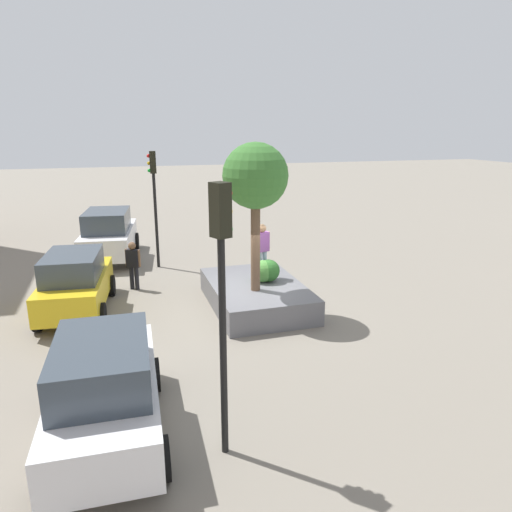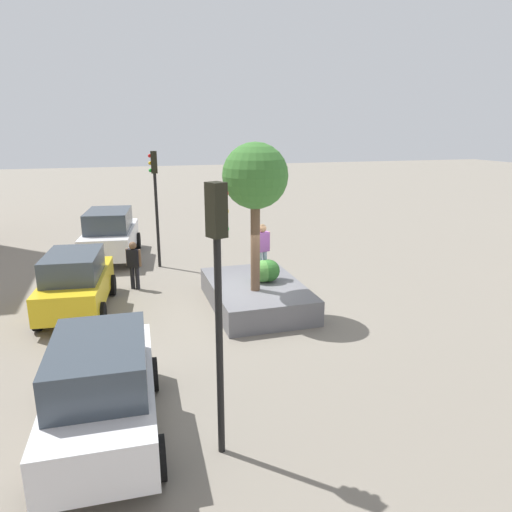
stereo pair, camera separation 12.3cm
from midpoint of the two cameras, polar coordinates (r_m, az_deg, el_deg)
ground_plane at (r=14.65m, az=-0.18°, el=-6.77°), size 120.00×120.00×0.00m
planter_ledge at (r=14.96m, az=0.24°, el=-4.73°), size 4.29×2.80×0.76m
plaza_tree at (r=13.50m, az=0.18°, el=9.50°), size 1.90×1.90×4.40m
boxwood_shrub at (r=14.87m, az=1.12°, el=-1.87°), size 0.71×0.71×0.71m
hedge_clump at (r=14.92m, az=1.80°, el=-1.80°), size 0.72×0.72×0.72m
skateboard at (r=15.39m, az=0.99°, el=-2.43°), size 0.52×0.82×0.07m
skateboarder at (r=15.12m, az=1.01°, el=1.21°), size 0.32×0.56×1.72m
sedan_parked at (r=9.11m, az=-17.87°, el=-15.07°), size 4.36×2.15×1.99m
taxi_cab at (r=15.31m, az=-20.92°, el=-2.95°), size 4.29×2.29×1.92m
police_car at (r=21.10m, az=-17.22°, el=2.56°), size 4.86×2.65×2.16m
traffic_light_corner at (r=19.00m, az=-12.02°, el=7.93°), size 0.30×0.35×4.67m
traffic_light_median at (r=7.44m, az=-4.14°, el=-2.69°), size 0.35×0.37×4.73m
bystander_watching at (r=16.87m, az=-14.50°, el=-0.71°), size 0.41×0.51×1.72m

